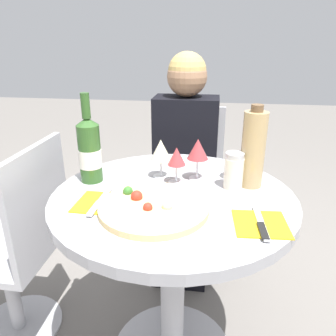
{
  "coord_description": "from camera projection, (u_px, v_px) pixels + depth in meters",
  "views": [
    {
      "loc": [
        0.13,
        -1.0,
        1.25
      ],
      "look_at": [
        -0.02,
        -0.02,
        0.86
      ],
      "focal_mm": 35.0,
      "sensor_mm": 36.0,
      "label": 1
    }
  ],
  "objects": [
    {
      "name": "wine_glass_back_left",
      "position": [
        161.0,
        150.0,
        1.22
      ],
      "size": [
        0.08,
        0.08,
        0.15
      ],
      "color": "silver",
      "rests_on": "dining_table"
    },
    {
      "name": "chair_empty_side",
      "position": [
        18.0,
        250.0,
        1.36
      ],
      "size": [
        0.42,
        0.42,
        0.89
      ],
      "rotation": [
        0.0,
        0.0,
        1.57
      ],
      "color": "#ADADB2",
      "rests_on": "ground_plane"
    },
    {
      "name": "wine_glass_center",
      "position": [
        178.0,
        157.0,
        1.17
      ],
      "size": [
        0.06,
        0.06,
        0.14
      ],
      "color": "silver",
      "rests_on": "dining_table"
    },
    {
      "name": "chair_behind_diner",
      "position": [
        186.0,
        186.0,
        1.95
      ],
      "size": [
        0.42,
        0.42,
        0.89
      ],
      "rotation": [
        0.0,
        0.0,
        3.14
      ],
      "color": "#ADADB2",
      "rests_on": "ground_plane"
    },
    {
      "name": "tall_carafe",
      "position": [
        253.0,
        149.0,
        1.14
      ],
      "size": [
        0.08,
        0.08,
        0.29
      ],
      "color": "tan",
      "rests_on": "dining_table"
    },
    {
      "name": "pizza_large",
      "position": [
        153.0,
        207.0,
        1.01
      ],
      "size": [
        0.34,
        0.34,
        0.05
      ],
      "color": "#E5C17F",
      "rests_on": "dining_table"
    },
    {
      "name": "sugar_shaker",
      "position": [
        234.0,
        171.0,
        1.14
      ],
      "size": [
        0.07,
        0.07,
        0.13
      ],
      "color": "silver",
      "rests_on": "dining_table"
    },
    {
      "name": "wine_glass_back_right",
      "position": [
        198.0,
        150.0,
        1.2
      ],
      "size": [
        0.08,
        0.08,
        0.16
      ],
      "color": "silver",
      "rests_on": "dining_table"
    },
    {
      "name": "place_setting_left",
      "position": [
        100.0,
        203.0,
        1.05
      ],
      "size": [
        0.15,
        0.19,
        0.01
      ],
      "color": "gold",
      "rests_on": "dining_table"
    },
    {
      "name": "dining_table",
      "position": [
        173.0,
        242.0,
        1.19
      ],
      "size": [
        0.83,
        0.83,
        0.76
      ],
      "color": "#B2B2B7",
      "rests_on": "ground_plane"
    },
    {
      "name": "place_setting_right",
      "position": [
        261.0,
        224.0,
        0.93
      ],
      "size": [
        0.16,
        0.19,
        0.01
      ],
      "color": "gold",
      "rests_on": "dining_table"
    },
    {
      "name": "wine_bottle",
      "position": [
        90.0,
        150.0,
        1.18
      ],
      "size": [
        0.08,
        0.08,
        0.32
      ],
      "color": "#2D5623",
      "rests_on": "dining_table"
    },
    {
      "name": "seated_diner",
      "position": [
        184.0,
        176.0,
        1.78
      ],
      "size": [
        0.34,
        0.42,
        1.2
      ],
      "rotation": [
        0.0,
        0.0,
        3.14
      ],
      "color": "black",
      "rests_on": "ground_plane"
    }
  ]
}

